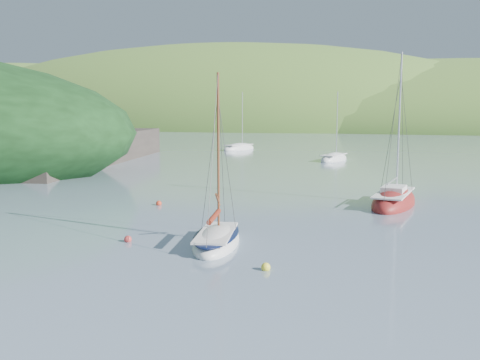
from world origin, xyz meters
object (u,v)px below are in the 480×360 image
(sloop_red, at_px, (394,202))
(distant_sloop_c, at_px, (239,149))
(daysailer_white, at_px, (217,240))
(distant_sloop_a, at_px, (334,159))

(sloop_red, height_order, distant_sloop_c, sloop_red)
(daysailer_white, xyz_separation_m, distant_sloop_c, (-16.98, 55.37, -0.04))
(sloop_red, bearing_deg, distant_sloop_a, 113.38)
(daysailer_white, relative_size, distant_sloop_c, 0.91)
(distant_sloop_a, relative_size, distant_sloop_c, 0.95)
(distant_sloop_a, distance_m, distant_sloop_c, 20.69)
(distant_sloop_a, bearing_deg, sloop_red, -61.25)
(distant_sloop_c, bearing_deg, distant_sloop_a, -16.41)
(daysailer_white, height_order, distant_sloop_c, distant_sloop_c)
(daysailer_white, bearing_deg, sloop_red, 48.82)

